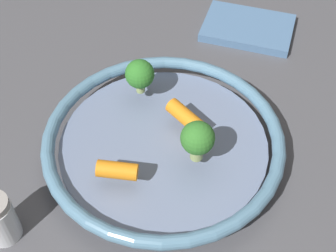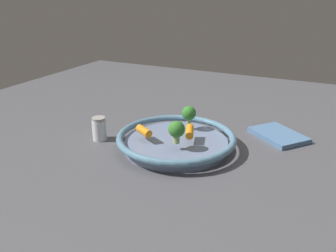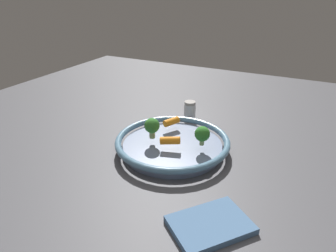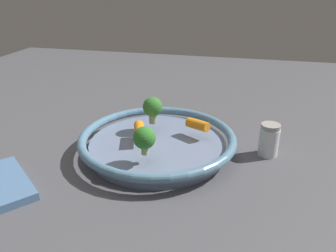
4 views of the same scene
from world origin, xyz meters
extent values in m
plane|color=#4C4C51|center=(0.00, 0.00, 0.00)|extent=(1.81, 1.81, 0.00)
cylinder|color=slate|center=(0.00, 0.00, 0.01)|extent=(0.27, 0.27, 0.02)
torus|color=#557F9B|center=(0.00, 0.00, 0.03)|extent=(0.32, 0.32, 0.02)
cylinder|color=orange|center=(0.03, 0.01, 0.05)|extent=(0.04, 0.06, 0.02)
cylinder|color=orange|center=(-0.07, -0.04, 0.05)|extent=(0.05, 0.04, 0.02)
cylinder|color=#97A966|center=(0.02, -0.05, 0.05)|extent=(0.02, 0.02, 0.02)
sphere|color=#33752A|center=(0.02, -0.05, 0.08)|extent=(0.04, 0.04, 0.04)
cylinder|color=#95AB66|center=(0.00, 0.09, 0.05)|extent=(0.01, 0.01, 0.01)
sphere|color=#307829|center=(0.00, 0.09, 0.07)|extent=(0.04, 0.04, 0.04)
cylinder|color=silver|center=(-0.22, -0.04, 0.03)|extent=(0.04, 0.04, 0.06)
cylinder|color=#9E9993|center=(-0.22, -0.04, 0.06)|extent=(0.04, 0.04, 0.01)
camera|label=1|loc=(-0.14, -0.37, 0.51)|focal=50.83mm
camera|label=2|loc=(0.35, -0.78, 0.40)|focal=37.87mm
camera|label=3|loc=(0.67, 0.32, 0.43)|focal=32.78mm
camera|label=4|loc=(-0.16, 0.59, 0.33)|focal=36.01mm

